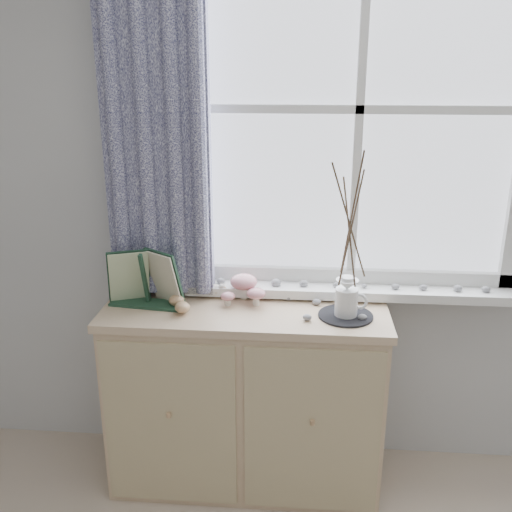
% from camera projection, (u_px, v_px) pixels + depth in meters
% --- Properties ---
extents(room_shell, '(4.04, 4.04, 2.62)m').
position_uv_depth(room_shell, '(229.00, 231.00, 0.60)').
color(room_shell, '#B5B5B3').
rests_on(room_shell, ground).
extents(sideboard, '(1.20, 0.45, 0.85)m').
position_uv_depth(sideboard, '(246.00, 396.00, 2.53)').
color(sideboard, '#CBB28E').
rests_on(sideboard, ground).
extents(botanical_book, '(0.37, 0.17, 0.25)m').
position_uv_depth(botanical_book, '(144.00, 280.00, 2.36)').
color(botanical_book, '#1D3C29').
rests_on(botanical_book, sideboard).
extents(toadstool_cluster, '(0.19, 0.17, 0.11)m').
position_uv_depth(toadstool_cluster, '(245.00, 287.00, 2.45)').
color(toadstool_cluster, silver).
rests_on(toadstool_cluster, sideboard).
extents(wooden_eggs, '(0.10, 0.12, 0.08)m').
position_uv_depth(wooden_eggs, '(179.00, 304.00, 2.36)').
color(wooden_eggs, tan).
rests_on(wooden_eggs, sideboard).
extents(songbird_figurine, '(0.14, 0.10, 0.07)m').
position_uv_depth(songbird_figurine, '(214.00, 290.00, 2.51)').
color(songbird_figurine, white).
rests_on(songbird_figurine, sideboard).
extents(crocheted_doily, '(0.22, 0.22, 0.01)m').
position_uv_depth(crocheted_doily, '(346.00, 316.00, 2.32)').
color(crocheted_doily, black).
rests_on(crocheted_doily, sideboard).
extents(twig_pitcher, '(0.31, 0.31, 0.70)m').
position_uv_depth(twig_pitcher, '(351.00, 221.00, 2.19)').
color(twig_pitcher, white).
rests_on(twig_pitcher, crocheted_doily).
extents(sideboard_pebbles, '(0.34, 0.23, 0.03)m').
position_uv_depth(sideboard_pebbles, '(318.00, 308.00, 2.36)').
color(sideboard_pebbles, gray).
rests_on(sideboard_pebbles, sideboard).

